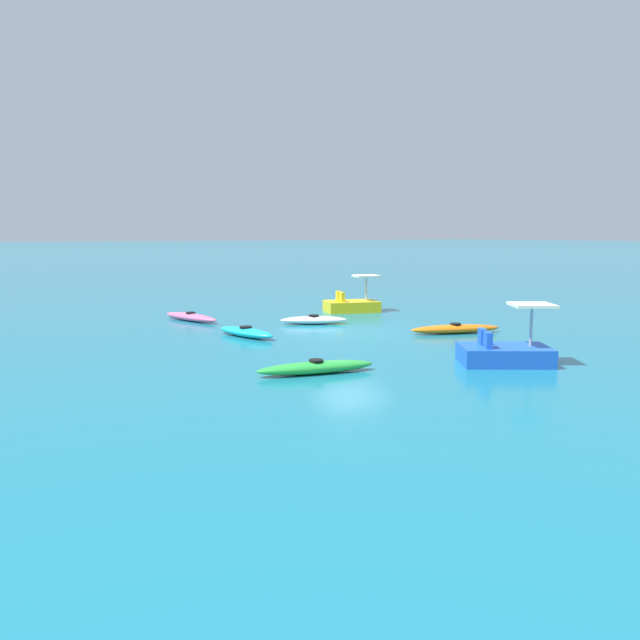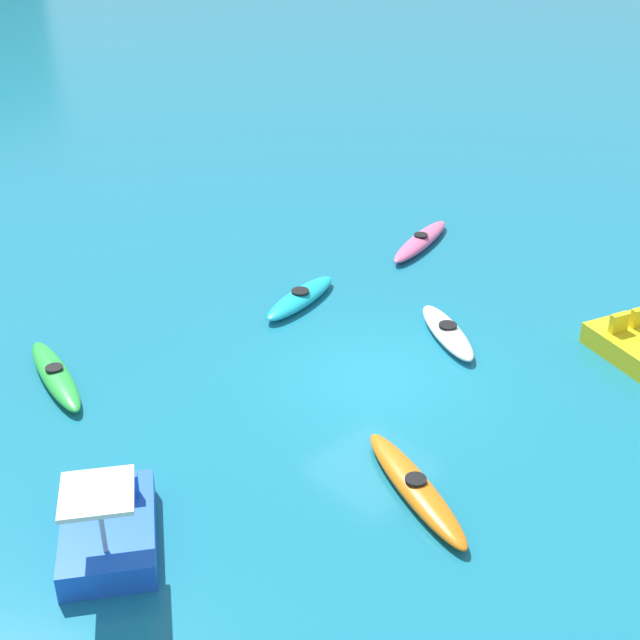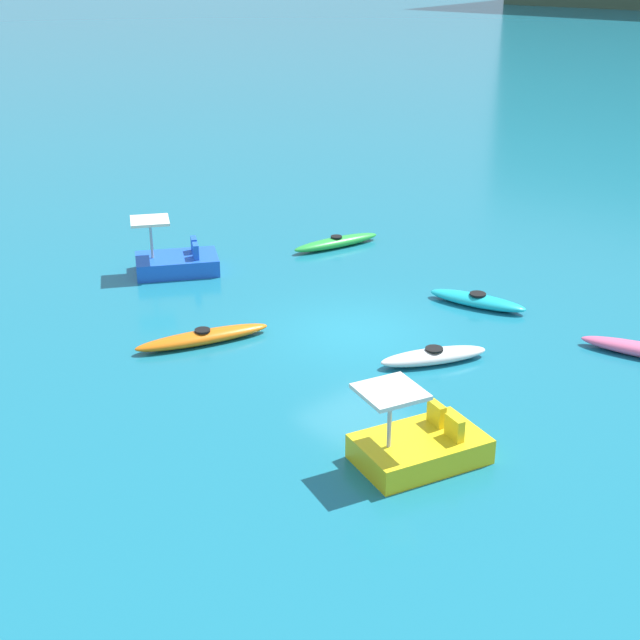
{
  "view_description": "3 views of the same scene",
  "coord_description": "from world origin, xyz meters",
  "px_view_note": "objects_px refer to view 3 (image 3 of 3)",
  "views": [
    {
      "loc": [
        -18.32,
        12.49,
        3.56
      ],
      "look_at": [
        -0.18,
        1.36,
        0.57
      ],
      "focal_mm": 34.42,
      "sensor_mm": 36.0,
      "label": 1
    },
    {
      "loc": [
        -11.6,
        -10.84,
        10.24
      ],
      "look_at": [
        0.24,
        2.02,
        0.51
      ],
      "focal_mm": 49.14,
      "sensor_mm": 36.0,
      "label": 2
    },
    {
      "loc": [
        13.8,
        -14.91,
        9.07
      ],
      "look_at": [
        -0.62,
        -0.67,
        0.37
      ],
      "focal_mm": 49.49,
      "sensor_mm": 36.0,
      "label": 3
    }
  ],
  "objects_px": {
    "kayak_green": "(336,242)",
    "pedal_boat_blue": "(176,261)",
    "kayak_orange": "(203,337)",
    "kayak_white": "(434,356)",
    "pedal_boat_yellow": "(419,445)",
    "kayak_cyan": "(477,300)"
  },
  "relations": [
    {
      "from": "kayak_white",
      "to": "pedal_boat_yellow",
      "type": "bearing_deg",
      "value": -55.15
    },
    {
      "from": "kayak_green",
      "to": "kayak_white",
      "type": "distance_m",
      "value": 8.78
    },
    {
      "from": "kayak_orange",
      "to": "pedal_boat_blue",
      "type": "relative_size",
      "value": 1.2
    },
    {
      "from": "kayak_green",
      "to": "pedal_boat_yellow",
      "type": "bearing_deg",
      "value": -38.61
    },
    {
      "from": "kayak_green",
      "to": "pedal_boat_blue",
      "type": "xyz_separation_m",
      "value": [
        -1.7,
        -5.07,
        0.17
      ]
    },
    {
      "from": "kayak_green",
      "to": "kayak_orange",
      "type": "relative_size",
      "value": 0.94
    },
    {
      "from": "kayak_orange",
      "to": "kayak_white",
      "type": "xyz_separation_m",
      "value": [
        4.66,
        3.19,
        0.0
      ]
    },
    {
      "from": "pedal_boat_yellow",
      "to": "kayak_cyan",
      "type": "bearing_deg",
      "value": 118.28
    },
    {
      "from": "kayak_green",
      "to": "pedal_boat_yellow",
      "type": "height_order",
      "value": "pedal_boat_yellow"
    },
    {
      "from": "kayak_cyan",
      "to": "pedal_boat_yellow",
      "type": "bearing_deg",
      "value": -61.72
    },
    {
      "from": "kayak_cyan",
      "to": "pedal_boat_yellow",
      "type": "height_order",
      "value": "pedal_boat_yellow"
    },
    {
      "from": "kayak_green",
      "to": "kayak_orange",
      "type": "xyz_separation_m",
      "value": [
        2.9,
        -7.65,
        -0.0
      ]
    },
    {
      "from": "kayak_orange",
      "to": "pedal_boat_yellow",
      "type": "relative_size",
      "value": 1.24
    },
    {
      "from": "kayak_cyan",
      "to": "kayak_green",
      "type": "distance_m",
      "value": 6.25
    },
    {
      "from": "kayak_white",
      "to": "pedal_boat_yellow",
      "type": "xyz_separation_m",
      "value": [
        2.48,
        -3.55,
        0.17
      ]
    },
    {
      "from": "kayak_white",
      "to": "pedal_boat_blue",
      "type": "relative_size",
      "value": 0.93
    },
    {
      "from": "kayak_white",
      "to": "kayak_cyan",
      "type": "bearing_deg",
      "value": 110.86
    },
    {
      "from": "kayak_white",
      "to": "pedal_boat_blue",
      "type": "height_order",
      "value": "pedal_boat_blue"
    },
    {
      "from": "kayak_white",
      "to": "pedal_boat_blue",
      "type": "distance_m",
      "value": 9.29
    },
    {
      "from": "kayak_white",
      "to": "pedal_boat_blue",
      "type": "xyz_separation_m",
      "value": [
        -9.26,
        -0.62,
        0.17
      ]
    },
    {
      "from": "kayak_white",
      "to": "kayak_orange",
      "type": "bearing_deg",
      "value": -145.6
    },
    {
      "from": "kayak_orange",
      "to": "kayak_white",
      "type": "height_order",
      "value": "same"
    }
  ]
}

